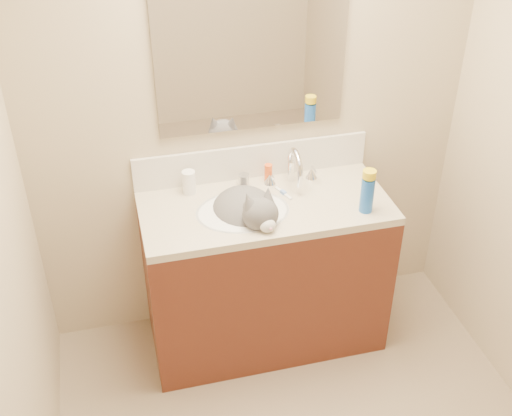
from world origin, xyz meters
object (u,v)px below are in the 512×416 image
vanity_cabinet (265,276)px  amber_bottle (268,173)px  pill_bottle (189,182)px  silver_jar (244,180)px  faucet (294,170)px  basin (243,223)px  cat (248,214)px  spray_can (367,195)px

vanity_cabinet → amber_bottle: bearing=71.3°
pill_bottle → silver_jar: bearing=-0.6°
faucet → vanity_cabinet: bearing=-142.7°
basin → pill_bottle: size_ratio=3.81×
cat → amber_bottle: (0.16, 0.23, 0.07)m
basin → spray_can: 0.60m
amber_bottle → silver_jar: bearing=-177.3°
cat → spray_can: 0.56m
amber_bottle → spray_can: spray_can is taller
vanity_cabinet → pill_bottle: bearing=150.1°
silver_jar → spray_can: 0.62m
basin → faucet: 0.38m
basin → cat: bearing=1.5°
faucet → silver_jar: faucet is taller
vanity_cabinet → basin: 0.40m
faucet → cat: bearing=-148.8°
pill_bottle → spray_can: size_ratio=0.69×
amber_bottle → spray_can: size_ratio=0.57×
silver_jar → spray_can: size_ratio=0.36×
basin → silver_jar: 0.25m
vanity_cabinet → spray_can: size_ratio=6.96×
vanity_cabinet → cat: cat is taller
vanity_cabinet → basin: (-0.12, -0.03, 0.38)m
cat → basin: bearing=167.8°
pill_bottle → silver_jar: (0.27, -0.00, -0.03)m
faucet → silver_jar: bearing=167.6°
vanity_cabinet → spray_can: (0.44, -0.17, 0.54)m
basin → faucet: (0.30, 0.17, 0.16)m
basin → cat: size_ratio=0.95×
vanity_cabinet → silver_jar: silver_jar is taller
amber_bottle → spray_can: 0.53m
spray_can → silver_jar: bearing=144.5°
cat → spray_can: size_ratio=2.74×
pill_bottle → vanity_cabinet: bearing=-29.9°
cat → pill_bottle: size_ratio=4.00×
basin → pill_bottle: (-0.22, 0.22, 0.13)m
faucet → spray_can: (0.26, -0.31, 0.00)m
silver_jar → amber_bottle: bearing=2.7°
amber_bottle → cat: bearing=-125.5°
basin → spray_can: size_ratio=2.61×
basin → amber_bottle: bearing=50.5°
silver_jar → cat: bearing=-98.5°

